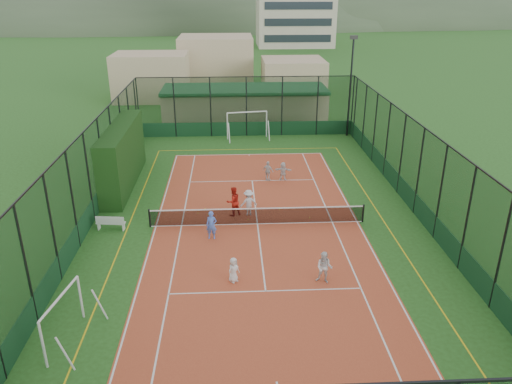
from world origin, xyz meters
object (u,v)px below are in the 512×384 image
white_bench (111,222)px  child_near_right (324,268)px  child_far_left (249,203)px  child_far_back (283,171)px  floodlight_ne (350,87)px  child_near_left (234,270)px  futsal_goal_near (63,319)px  clubhouse (245,104)px  coach (233,201)px  child_far_right (268,171)px  futsal_goal_far (247,125)px  child_near_mid (212,225)px

white_bench → child_near_right: size_ratio=1.03×
child_far_left → child_far_back: size_ratio=1.22×
floodlight_ne → child_near_right: bearing=-105.0°
child_far_back → floodlight_ne: bearing=-112.7°
child_near_left → child_far_left: (0.92, 6.78, 0.17)m
futsal_goal_near → child_near_right: futsal_goal_near is taller
child_near_right → clubhouse: bearing=118.0°
floodlight_ne → child_far_left: (-9.03, -15.40, -3.36)m
child_near_left → coach: size_ratio=0.69×
child_near_left → child_near_right: child_near_right is taller
child_far_left → futsal_goal_near: bearing=43.0°
child_far_right → futsal_goal_far: bearing=-51.7°
floodlight_ne → white_bench: bearing=-134.3°
floodlight_ne → coach: (-9.89, -15.40, -3.27)m
white_bench → child_far_right: size_ratio=1.15×
futsal_goal_far → child_far_left: (-0.45, -15.07, -0.35)m
futsal_goal_near → child_far_back: futsal_goal_near is taller
futsal_goal_near → futsal_goal_far: (7.56, 25.43, 0.18)m
clubhouse → white_bench: 23.59m
futsal_goal_near → child_far_right: futsal_goal_near is taller
child_near_right → child_far_left: (-3.02, 7.04, 0.02)m
child_far_back → coach: size_ratio=0.73×
futsal_goal_near → child_far_right: (8.59, 15.56, -0.26)m
floodlight_ne → child_far_right: bearing=-126.5°
floodlight_ne → child_near_left: size_ratio=7.04×
white_bench → clubhouse: bearing=77.4°
clubhouse → futsal_goal_near: bearing=-103.6°
white_bench → child_far_left: bearing=17.7°
futsal_goal_far → child_far_back: (2.03, -9.78, -0.49)m
futsal_goal_near → coach: futsal_goal_near is taller
clubhouse → child_near_mid: 23.64m
child_near_left → child_far_right: 12.22m
white_bench → futsal_goal_near: futsal_goal_near is taller
child_near_mid → child_far_back: size_ratio=1.21×
clubhouse → child_far_left: 20.82m
futsal_goal_near → child_far_left: futsal_goal_near is taller
futsal_goal_near → child_near_left: bearing=-49.5°
coach → floodlight_ne: bearing=-149.6°
floodlight_ne → coach: size_ratio=4.86×
floodlight_ne → child_far_right: floodlight_ne is taller
child_far_back → coach: (-3.34, -5.29, 0.23)m
futsal_goal_far → white_bench: bearing=-124.0°
white_bench → child_near_right: (10.39, -5.61, 0.32)m
child_far_right → coach: (-2.34, -5.20, 0.18)m
futsal_goal_near → child_far_right: size_ratio=2.17×
floodlight_ne → white_bench: (-16.40, -16.83, -3.70)m
child_far_left → child_near_left: bearing=69.8°
child_far_right → child_far_back: bearing=-142.7°
futsal_goal_far → child_far_back: size_ratio=2.79×
white_bench → futsal_goal_near: bearing=-81.6°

